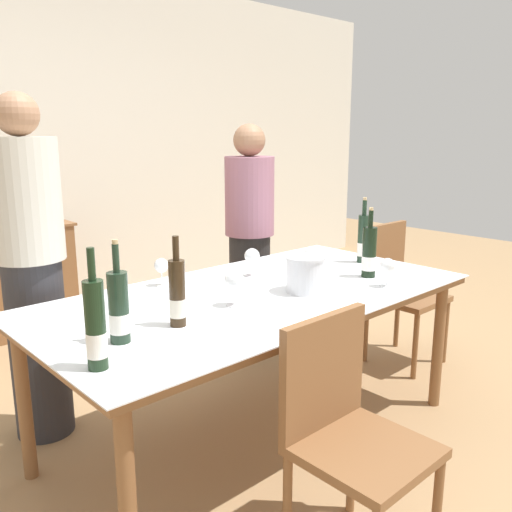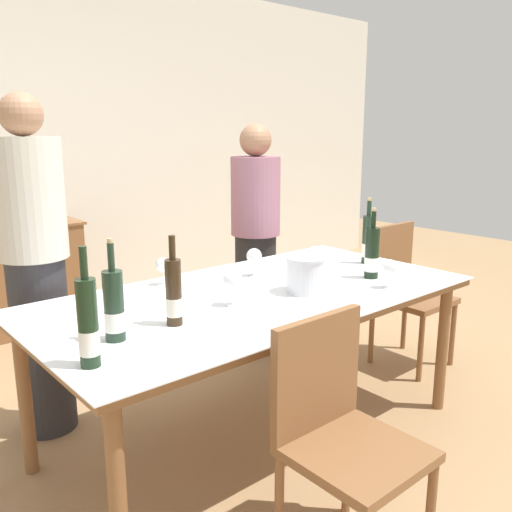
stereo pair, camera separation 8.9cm
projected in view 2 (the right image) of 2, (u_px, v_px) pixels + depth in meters
name	position (u px, v px, depth m)	size (l,w,h in m)	color
ground_plane	(256.00, 436.00, 2.75)	(12.00, 12.00, 0.00)	#A37F56
back_wall	(45.00, 145.00, 4.37)	(8.00, 0.10, 2.80)	silver
dining_table	(256.00, 305.00, 2.59)	(2.12, 1.07, 0.76)	brown
ice_bucket	(305.00, 273.00, 2.57)	(0.19, 0.19, 0.17)	silver
wine_bottle_0	(368.00, 241.00, 3.13)	(0.07, 0.07, 0.38)	#1E3323
wine_bottle_1	(372.00, 254.00, 2.81)	(0.07, 0.07, 0.37)	black
wine_bottle_2	(174.00, 294.00, 2.13)	(0.07, 0.07, 0.36)	#332314
wine_bottle_3	(88.00, 325.00, 1.74)	(0.07, 0.07, 0.40)	black
wine_bottle_4	(114.00, 307.00, 1.97)	(0.08, 0.08, 0.38)	#1E3323
wine_glass_0	(314.00, 254.00, 2.94)	(0.07, 0.07, 0.14)	white
wine_glass_1	(233.00, 281.00, 2.37)	(0.09, 0.09, 0.16)	white
wine_glass_2	(163.00, 266.00, 2.69)	(0.07, 0.07, 0.14)	white
wine_glass_3	(254.00, 257.00, 2.85)	(0.08, 0.08, 0.15)	white
wine_glass_4	(389.00, 268.00, 2.63)	(0.08, 0.08, 0.14)	white
chair_near_front	(339.00, 425.00, 1.89)	(0.42, 0.42, 0.88)	brown
chair_right_end	(404.00, 285.00, 3.55)	(0.42, 0.42, 0.91)	brown
person_host	(36.00, 270.00, 2.65)	(0.33, 0.33, 1.69)	#2D2D33
person_guest_left	(256.00, 241.00, 3.67)	(0.33, 0.33, 1.56)	#262628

